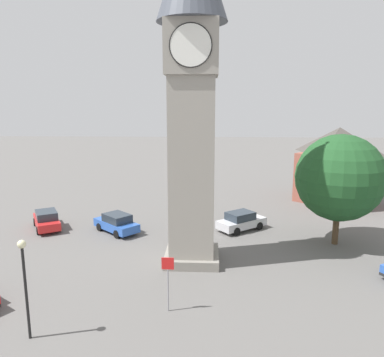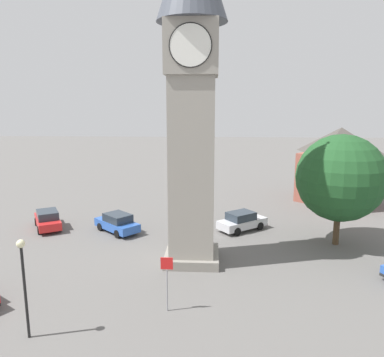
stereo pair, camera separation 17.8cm
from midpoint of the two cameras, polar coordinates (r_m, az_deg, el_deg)
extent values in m
plane|color=#605E5B|center=(24.97, 0.21, -12.46)|extent=(200.00, 200.00, 0.00)
cube|color=gray|center=(24.85, 0.21, -11.83)|extent=(3.47, 3.47, 0.60)
cube|color=gray|center=(23.21, 0.22, 1.62)|extent=(2.78, 2.78, 11.12)
cube|color=gray|center=(23.13, 0.23, 19.20)|extent=(3.11, 3.11, 3.05)
cylinder|color=white|center=(24.70, 0.44, 18.68)|extent=(2.33, 0.04, 2.33)
torus|color=black|center=(24.71, 0.44, 18.68)|extent=(2.39, 0.06, 2.39)
cube|color=black|center=(24.78, 0.44, 19.26)|extent=(0.05, 0.02, 0.65)
cube|color=black|center=(24.73, 1.30, 18.67)|extent=(0.89, 0.02, 0.04)
cylinder|color=white|center=(21.57, 0.00, 19.80)|extent=(2.33, 0.04, 2.33)
torus|color=black|center=(21.56, 0.00, 19.80)|extent=(2.39, 0.06, 2.39)
cube|color=silver|center=(30.79, 7.87, -6.79)|extent=(4.29, 3.84, 0.64)
cube|color=#28333D|center=(30.51, 7.69, -5.73)|extent=(2.62, 2.51, 0.64)
cylinder|color=black|center=(32.22, 8.55, -6.49)|extent=(0.64, 0.56, 0.64)
cylinder|color=black|center=(31.13, 10.55, -7.19)|extent=(0.64, 0.56, 0.64)
cylinder|color=black|center=(30.68, 5.13, -7.32)|extent=(0.64, 0.56, 0.64)
cylinder|color=black|center=(29.53, 7.10, -8.10)|extent=(0.64, 0.56, 0.64)
cube|color=black|center=(32.18, 10.56, -6.49)|extent=(1.10, 1.40, 0.16)
cube|color=red|center=(33.13, -21.14, -6.15)|extent=(3.54, 4.40, 0.64)
cube|color=#28333D|center=(32.82, -21.18, -5.19)|extent=(2.41, 2.60, 0.64)
cylinder|color=black|center=(34.32, -22.67, -6.15)|extent=(0.51, 0.66, 0.64)
cylinder|color=black|center=(34.46, -20.01, -5.89)|extent=(0.51, 0.66, 0.64)
cylinder|color=black|center=(31.97, -22.29, -7.36)|extent=(0.51, 0.66, 0.64)
cylinder|color=black|center=(32.12, -19.43, -7.07)|extent=(0.51, 0.66, 0.64)
cube|color=black|center=(35.12, -21.49, -5.59)|extent=(1.50, 0.95, 0.16)
cube|color=#2D5BB7|center=(30.64, -11.28, -6.99)|extent=(4.19, 4.01, 0.64)
cube|color=#28333D|center=(30.33, -11.17, -5.94)|extent=(2.60, 2.56, 0.64)
cylinder|color=black|center=(31.32, -13.75, -7.21)|extent=(0.62, 0.59, 0.64)
cylinder|color=black|center=(32.12, -11.30, -6.65)|extent=(0.62, 0.59, 0.64)
cylinder|color=black|center=(29.33, -11.23, -8.36)|extent=(0.62, 0.59, 0.64)
cylinder|color=black|center=(30.19, -8.68, -7.71)|extent=(0.62, 0.59, 0.64)
cube|color=black|center=(32.34, -13.27, -6.51)|extent=(1.20, 1.32, 0.16)
cylinder|color=black|center=(28.74, -0.75, -8.36)|extent=(0.13, 0.13, 0.82)
cylinder|color=black|center=(28.61, -0.98, -8.46)|extent=(0.13, 0.13, 0.82)
cube|color=#D13838|center=(28.45, -0.87, -7.06)|extent=(0.39, 0.42, 0.60)
cylinder|color=#D13838|center=(28.64, -0.57, -7.04)|extent=(0.09, 0.09, 0.60)
cylinder|color=#D13838|center=(28.29, -1.17, -7.27)|extent=(0.09, 0.09, 0.60)
sphere|color=tan|center=(28.31, -0.87, -6.20)|extent=(0.22, 0.22, 0.22)
sphere|color=black|center=(28.31, -0.89, -6.15)|extent=(0.20, 0.20, 0.20)
cylinder|color=brown|center=(29.24, 21.49, -6.80)|extent=(0.44, 0.44, 2.78)
sphere|color=#1E4C23|center=(28.40, 22.00, 0.09)|extent=(6.22, 6.22, 6.22)
cube|color=#995142|center=(41.76, 21.62, 0.07)|extent=(8.97, 8.92, 5.15)
pyramid|color=#47423D|center=(41.24, 22.00, 5.43)|extent=(9.42, 9.37, 2.70)
cube|color=#422819|center=(39.37, 19.68, -2.70)|extent=(0.87, 0.79, 2.10)
cylinder|color=black|center=(18.06, -23.96, -15.86)|extent=(0.12, 0.12, 4.15)
sphere|color=beige|center=(17.19, -24.56, -9.10)|extent=(0.36, 0.36, 0.36)
cylinder|color=gray|center=(19.02, -3.56, -16.75)|extent=(0.07, 0.07, 2.20)
cube|color=red|center=(18.41, -3.62, -12.89)|extent=(0.60, 0.04, 0.60)
camera|label=1|loc=(0.09, -89.78, 0.04)|focal=34.72mm
camera|label=2|loc=(0.09, 90.22, -0.04)|focal=34.72mm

